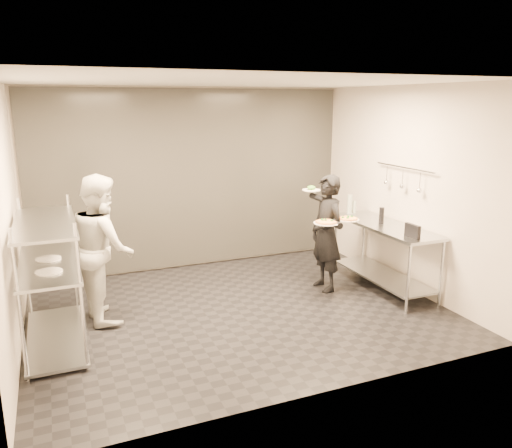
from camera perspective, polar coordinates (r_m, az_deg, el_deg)
name	(u,v)px	position (r m, az deg, el deg)	size (l,w,h in m)	color
room_shell	(209,187)	(7.09, -5.44, 4.21)	(5.00, 4.00, 2.80)	black
pass_rack	(50,276)	(5.80, -22.48, -5.47)	(0.60, 1.60, 1.50)	silver
prep_counter	(384,245)	(7.21, 14.43, -2.33)	(0.60, 1.80, 0.92)	silver
utensil_rail	(403,179)	(7.16, 16.47, 4.99)	(0.07, 1.20, 0.31)	silver
waiter	(327,233)	(6.94, 8.07, -1.06)	(0.59, 0.39, 1.62)	black
chef	(103,248)	(6.23, -17.11, -2.59)	(0.86, 0.67, 1.77)	silver
pizza_plate_near	(326,222)	(6.62, 8.03, 0.19)	(0.33, 0.33, 0.05)	white
pizza_plate_far	(348,219)	(6.77, 10.49, 0.58)	(0.29, 0.29, 0.05)	white
salad_plate	(311,189)	(7.02, 6.34, 4.04)	(0.25, 0.25, 0.07)	white
pos_monitor	(412,231)	(6.51, 17.45, -0.78)	(0.05, 0.24, 0.18)	black
bottle_green	(350,204)	(7.70, 10.68, 2.25)	(0.08, 0.08, 0.28)	#94A194
bottle_clear	(354,207)	(7.76, 11.18, 1.94)	(0.06, 0.06, 0.19)	#94A194
bottle_dark	(381,216)	(7.13, 14.15, 0.92)	(0.07, 0.07, 0.23)	black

